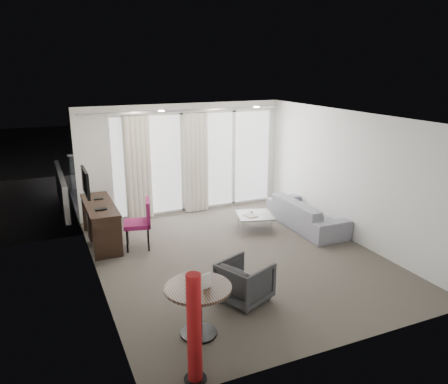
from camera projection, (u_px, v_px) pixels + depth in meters
name	position (u px, v px, depth m)	size (l,w,h in m)	color
floor	(237.00, 256.00, 8.19)	(5.00, 6.00, 0.00)	#474139
ceiling	(238.00, 117.00, 7.46)	(5.00, 6.00, 0.00)	white
wall_left	(94.00, 208.00, 6.86)	(0.00, 6.00, 2.60)	silver
wall_right	(349.00, 176.00, 8.79)	(0.00, 6.00, 2.60)	silver
wall_front	(346.00, 254.00, 5.19)	(5.00, 0.00, 2.60)	silver
window_panel	(196.00, 161.00, 10.59)	(4.00, 0.02, 2.38)	white
window_frame	(196.00, 162.00, 10.58)	(4.10, 0.06, 2.44)	white
curtain_left	(138.00, 168.00, 9.89)	(0.60, 0.20, 2.38)	beige
curtain_right	(196.00, 163.00, 10.43)	(0.60, 0.20, 2.38)	beige
curtain_track	(185.00, 111.00, 9.98)	(4.80, 0.04, 0.04)	#B2B2B7
downlight_a	(161.00, 111.00, 8.52)	(0.12, 0.12, 0.02)	#FFE0B2
downlight_b	(257.00, 107.00, 9.33)	(0.12, 0.12, 0.02)	#FFE0B2
desk	(101.00, 224.00, 8.71)	(0.55, 1.75, 0.82)	black
tv	(85.00, 182.00, 8.14)	(0.05, 0.80, 0.50)	black
desk_chair	(137.00, 224.00, 8.44)	(0.53, 0.50, 0.98)	maroon
round_table	(198.00, 311.00, 5.73)	(0.88, 0.88, 0.70)	#3C2A1E
menu_card	(207.00, 287.00, 5.59)	(0.11, 0.02, 0.20)	white
red_lamp	(194.00, 329.00, 4.80)	(0.27, 0.27, 1.33)	maroon
tub_armchair	(245.00, 282.00, 6.57)	(0.68, 0.70, 0.64)	#2E2E30
coffee_table	(255.00, 222.00, 9.51)	(0.75, 0.75, 0.34)	gray
remote	(252.00, 212.00, 9.56)	(0.05, 0.15, 0.02)	black
magazine	(251.00, 215.00, 9.37)	(0.24, 0.30, 0.02)	gray
sofa	(306.00, 214.00, 9.59)	(2.13, 0.83, 0.62)	gray
terrace_slab	(178.00, 195.00, 12.28)	(5.60, 3.00, 0.12)	#4D4D50
rattan_chair_a	(193.00, 186.00, 11.57)	(0.51, 0.51, 0.75)	brown
rattan_chair_b	(236.00, 170.00, 13.08)	(0.59, 0.59, 0.87)	brown
rattan_table	(222.00, 183.00, 12.27)	(0.53, 0.53, 0.53)	brown
balustrade	(163.00, 165.00, 13.39)	(5.50, 0.06, 1.05)	#B2B2B7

